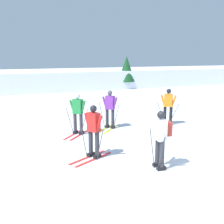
{
  "coord_description": "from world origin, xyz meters",
  "views": [
    {
      "loc": [
        -4.46,
        -5.43,
        3.23
      ],
      "look_at": [
        -0.15,
        4.92,
        0.9
      ],
      "focal_mm": 43.96,
      "sensor_mm": 36.0,
      "label": 1
    }
  ],
  "objects_px": {
    "skier_white": "(161,137)",
    "skier_orange": "(168,106)",
    "conifer_far_left": "(127,69)",
    "skier_red": "(93,130)",
    "skier_purple": "(110,107)",
    "skier_green": "(78,111)"
  },
  "relations": [
    {
      "from": "skier_green",
      "to": "conifer_far_left",
      "type": "relative_size",
      "value": 0.54
    },
    {
      "from": "skier_red",
      "to": "skier_green",
      "type": "relative_size",
      "value": 1.0
    },
    {
      "from": "skier_red",
      "to": "skier_green",
      "type": "bearing_deg",
      "value": 84.15
    },
    {
      "from": "skier_orange",
      "to": "conifer_far_left",
      "type": "distance_m",
      "value": 14.13
    },
    {
      "from": "skier_orange",
      "to": "conifer_far_left",
      "type": "bearing_deg",
      "value": 72.39
    },
    {
      "from": "skier_purple",
      "to": "skier_white",
      "type": "distance_m",
      "value": 4.77
    },
    {
      "from": "skier_purple",
      "to": "skier_green",
      "type": "bearing_deg",
      "value": -166.88
    },
    {
      "from": "skier_white",
      "to": "skier_orange",
      "type": "xyz_separation_m",
      "value": [
        3.12,
        4.27,
        -0.04
      ]
    },
    {
      "from": "skier_red",
      "to": "skier_white",
      "type": "bearing_deg",
      "value": -46.74
    },
    {
      "from": "skier_red",
      "to": "conifer_far_left",
      "type": "xyz_separation_m",
      "value": [
        8.87,
        16.13,
        1.01
      ]
    },
    {
      "from": "skier_red",
      "to": "conifer_far_left",
      "type": "bearing_deg",
      "value": 61.2
    },
    {
      "from": "conifer_far_left",
      "to": "skier_white",
      "type": "bearing_deg",
      "value": -112.64
    },
    {
      "from": "skier_purple",
      "to": "conifer_far_left",
      "type": "xyz_separation_m",
      "value": [
        7.0,
        12.95,
        0.97
      ]
    },
    {
      "from": "skier_purple",
      "to": "conifer_far_left",
      "type": "relative_size",
      "value": 0.54
    },
    {
      "from": "skier_red",
      "to": "skier_white",
      "type": "distance_m",
      "value": 2.16
    },
    {
      "from": "skier_red",
      "to": "skier_purple",
      "type": "bearing_deg",
      "value": 59.57
    },
    {
      "from": "skier_red",
      "to": "skier_purple",
      "type": "xyz_separation_m",
      "value": [
        1.87,
        3.18,
        0.04
      ]
    },
    {
      "from": "skier_purple",
      "to": "skier_red",
      "type": "bearing_deg",
      "value": -120.43
    },
    {
      "from": "skier_purple",
      "to": "conifer_far_left",
      "type": "height_order",
      "value": "conifer_far_left"
    },
    {
      "from": "skier_green",
      "to": "skier_orange",
      "type": "xyz_separation_m",
      "value": [
        4.31,
        -0.12,
        -0.04
      ]
    },
    {
      "from": "skier_red",
      "to": "conifer_far_left",
      "type": "relative_size",
      "value": 0.54
    },
    {
      "from": "skier_purple",
      "to": "skier_white",
      "type": "relative_size",
      "value": 1.0
    }
  ]
}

